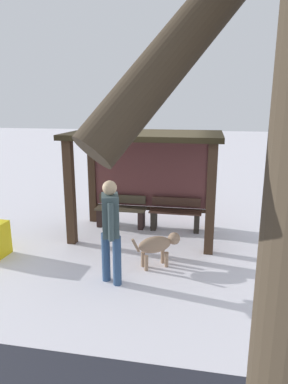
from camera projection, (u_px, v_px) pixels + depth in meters
The scene contains 6 objects.
ground_plane at pixel (144, 235), 7.87m from camera, with size 60.00×60.00×0.00m, color white.
bus_shelter at pixel (146, 158), 7.64m from camera, with size 3.24×1.84×2.30m.
bench_left_inside at pixel (121, 212), 8.33m from camera, with size 1.21×0.38×0.75m.
bench_center_inside at pixel (175, 216), 8.10m from camera, with size 1.21×0.38×0.75m.
person_walking at pixel (111, 225), 5.55m from camera, with size 0.40×0.57×1.74m.
dog at pixel (158, 245), 6.27m from camera, with size 0.83×0.60×0.61m.
Camera 1 is at (1.34, -7.25, 2.92)m, focal length 32.46 mm.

